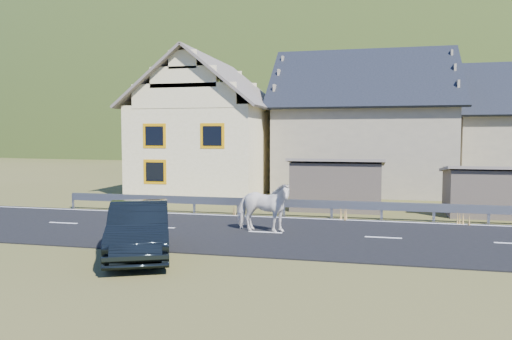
# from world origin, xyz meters

# --- Properties ---
(ground) EXTENTS (160.00, 160.00, 0.00)m
(ground) POSITION_xyz_m (0.00, 0.00, 0.00)
(ground) COLOR #404418
(ground) RESTS_ON ground
(road) EXTENTS (60.00, 7.00, 0.04)m
(road) POSITION_xyz_m (0.00, 0.00, 0.02)
(road) COLOR black
(road) RESTS_ON ground
(lane_markings) EXTENTS (60.00, 6.60, 0.01)m
(lane_markings) POSITION_xyz_m (0.00, 0.00, 0.04)
(lane_markings) COLOR silver
(lane_markings) RESTS_ON road
(guardrail) EXTENTS (28.10, 0.09, 0.75)m
(guardrail) POSITION_xyz_m (-0.00, 3.68, 0.56)
(guardrail) COLOR #93969B
(guardrail) RESTS_ON ground
(shed_left) EXTENTS (4.30, 3.30, 2.40)m
(shed_left) POSITION_xyz_m (-2.00, 6.50, 1.10)
(shed_left) COLOR brown
(shed_left) RESTS_ON ground
(shed_right) EXTENTS (3.80, 2.90, 2.20)m
(shed_right) POSITION_xyz_m (4.50, 6.00, 1.00)
(shed_right) COLOR brown
(shed_right) RESTS_ON ground
(house_cream) EXTENTS (7.80, 9.80, 8.30)m
(house_cream) POSITION_xyz_m (-10.00, 12.00, 4.36)
(house_cream) COLOR #FFEDB8
(house_cream) RESTS_ON ground
(house_stone_a) EXTENTS (10.80, 9.80, 8.90)m
(house_stone_a) POSITION_xyz_m (-1.00, 15.00, 4.63)
(house_stone_a) COLOR gray
(house_stone_a) RESTS_ON ground
(mountain) EXTENTS (440.00, 280.00, 260.00)m
(mountain) POSITION_xyz_m (5.00, 180.00, -20.00)
(mountain) COLOR #1F3711
(mountain) RESTS_ON ground
(conifer_patch) EXTENTS (76.00, 50.00, 28.00)m
(conifer_patch) POSITION_xyz_m (-55.00, 110.00, 6.00)
(conifer_patch) COLOR black
(conifer_patch) RESTS_ON ground
(horse) EXTENTS (1.20, 2.19, 1.77)m
(horse) POSITION_xyz_m (-4.10, 0.04, 0.93)
(horse) COLOR white
(horse) RESTS_ON road
(car) EXTENTS (3.39, 4.88, 1.52)m
(car) POSITION_xyz_m (-6.81, -4.00, 0.76)
(car) COLOR black
(car) RESTS_ON ground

